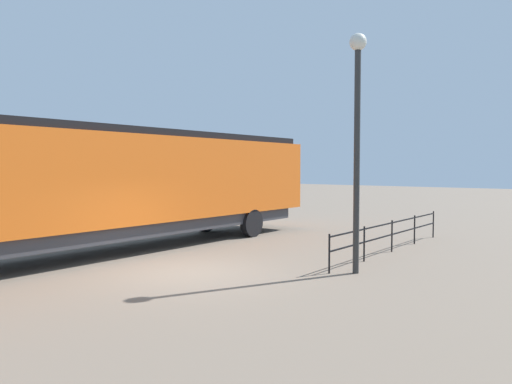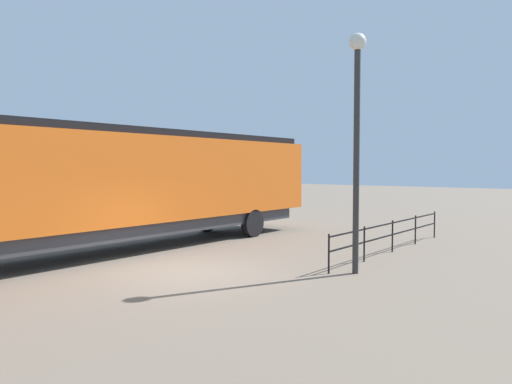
# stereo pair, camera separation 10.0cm
# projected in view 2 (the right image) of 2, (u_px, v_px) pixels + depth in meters

# --- Properties ---
(ground_plane) EXTENTS (120.00, 120.00, 0.00)m
(ground_plane) POSITION_uv_depth(u_px,v_px,m) (188.00, 273.00, 12.87)
(ground_plane) COLOR #756656
(locomotive) EXTENTS (2.87, 18.56, 4.05)m
(locomotive) POSITION_uv_depth(u_px,v_px,m) (118.00, 182.00, 15.93)
(locomotive) COLOR orange
(locomotive) RESTS_ON ground_plane
(lamp_post) EXTENTS (0.44, 0.44, 6.22)m
(lamp_post) POSITION_uv_depth(u_px,v_px,m) (357.00, 118.00, 12.58)
(lamp_post) COLOR #2D2D2D
(lamp_post) RESTS_ON ground_plane
(platform_fence) EXTENTS (0.05, 8.36, 1.04)m
(platform_fence) POSITION_uv_depth(u_px,v_px,m) (392.00, 231.00, 15.97)
(platform_fence) COLOR black
(platform_fence) RESTS_ON ground_plane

